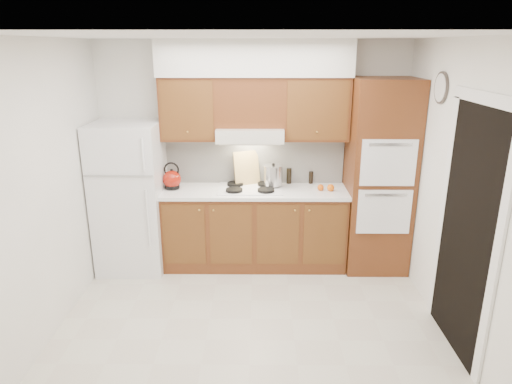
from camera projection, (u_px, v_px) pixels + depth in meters
floor at (251, 319)px, 4.42m from camera, size 3.60×3.60×0.00m
ceiling at (250, 36)px, 3.62m from camera, size 3.60×3.60×0.00m
wall_back at (253, 153)px, 5.45m from camera, size 3.60×0.02×2.60m
wall_left at (47, 191)px, 4.03m from camera, size 0.02×3.00×2.60m
wall_right at (455, 192)px, 4.01m from camera, size 0.02×3.00×2.60m
fridge at (131, 197)px, 5.25m from camera, size 0.75×0.72×1.72m
base_cabinets at (255, 229)px, 5.42m from camera, size 2.11×0.60×0.90m
countertop at (255, 191)px, 5.27m from camera, size 2.13×0.62×0.04m
backsplash at (255, 160)px, 5.46m from camera, size 2.11×0.03×0.56m
oven_cabinet at (379, 177)px, 5.19m from camera, size 0.70×0.65×2.20m
upper_cab_left at (189, 109)px, 5.13m from camera, size 0.63×0.33×0.70m
upper_cab_right at (316, 109)px, 5.12m from camera, size 0.73×0.33×0.70m
range_hood at (250, 134)px, 5.15m from camera, size 0.75×0.45×0.15m
upper_cab_over_hood at (250, 102)px, 5.10m from camera, size 0.75×0.33×0.55m
soffit at (255, 58)px, 4.94m from camera, size 2.13×0.36×0.40m
cooktop at (250, 189)px, 5.28m from camera, size 0.74×0.50×0.01m
doorway at (466, 234)px, 3.75m from camera, size 0.02×0.90×2.10m
wall_clock at (441, 88)px, 4.27m from camera, size 0.02×0.30×0.30m
kettle at (172, 179)px, 5.26m from camera, size 0.24×0.24×0.21m
cutting_board at (247, 168)px, 5.39m from camera, size 0.32×0.22×0.41m
stock_pot at (273, 176)px, 5.32m from camera, size 0.22×0.22×0.22m
condiment_a at (278, 177)px, 5.41m from camera, size 0.06×0.06×0.19m
condiment_b at (289, 176)px, 5.48m from camera, size 0.06×0.06×0.19m
condiment_c at (311, 178)px, 5.48m from camera, size 0.07×0.07×0.15m
orange_near at (321, 187)px, 5.22m from camera, size 0.08×0.08×0.07m
orange_far at (331, 188)px, 5.20m from camera, size 0.10×0.10×0.08m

